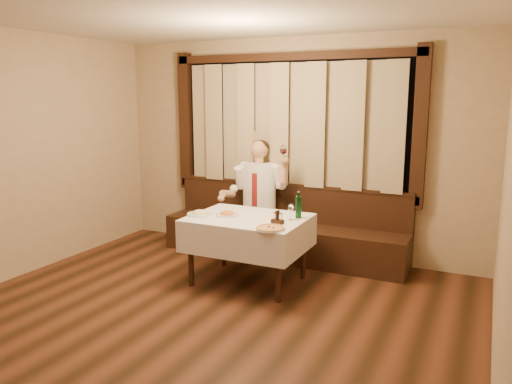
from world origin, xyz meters
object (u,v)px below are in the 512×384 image
at_px(green_bottle, 298,207).
at_px(pasta_cream, 200,211).
at_px(seated_man, 257,190).
at_px(cruet_caddy, 277,219).
at_px(pizza, 271,228).
at_px(pasta_red, 227,212).
at_px(banquette, 283,233).
at_px(dining_table, 248,226).

bearing_deg(green_bottle, pasta_cream, -162.10).
xyz_separation_m(green_bottle, seated_man, (-0.85, 0.74, -0.02)).
xyz_separation_m(pasta_cream, cruet_caddy, (0.93, 0.02, 0.01)).
xyz_separation_m(pizza, green_bottle, (0.08, 0.57, 0.11)).
bearing_deg(pasta_red, banquette, 77.14).
bearing_deg(pasta_cream, cruet_caddy, 1.37).
xyz_separation_m(dining_table, pizza, (0.44, -0.38, 0.12)).
height_order(banquette, pasta_cream, banquette).
relative_size(pasta_red, pasta_cream, 0.91).
relative_size(pizza, green_bottle, 1.02).
bearing_deg(pasta_cream, dining_table, 15.73).
relative_size(dining_table, pasta_red, 4.81).
distance_m(dining_table, pasta_cream, 0.57).
bearing_deg(pizza, pasta_red, 153.08).
bearing_deg(pasta_cream, pizza, -13.41).
bearing_deg(cruet_caddy, seated_man, 132.58).
height_order(green_bottle, cruet_caddy, green_bottle).
distance_m(pasta_cream, cruet_caddy, 0.93).
distance_m(pizza, cruet_caddy, 0.26).
xyz_separation_m(banquette, green_bottle, (0.52, -0.83, 0.57)).
bearing_deg(seated_man, banquette, 15.37).
distance_m(pizza, pasta_cream, 1.00).
bearing_deg(pasta_red, seated_man, 95.39).
relative_size(dining_table, green_bottle, 4.28).
xyz_separation_m(pizza, pasta_cream, (-0.97, 0.23, 0.03)).
relative_size(banquette, pizza, 10.61).
bearing_deg(pizza, cruet_caddy, 97.50).
relative_size(banquette, pasta_cream, 11.06).
relative_size(pasta_red, seated_man, 0.17).
distance_m(pizza, pasta_red, 0.76).
bearing_deg(pizza, seated_man, 120.43).
height_order(dining_table, pasta_red, pasta_red).
distance_m(pasta_red, pasta_cream, 0.31).
bearing_deg(dining_table, green_bottle, 20.08).
height_order(cruet_caddy, seated_man, seated_man).
distance_m(pasta_red, cruet_caddy, 0.65).
height_order(banquette, cruet_caddy, banquette).
distance_m(pizza, green_bottle, 0.59).
bearing_deg(dining_table, pasta_cream, -164.27).
bearing_deg(seated_man, pasta_cream, -100.34).
bearing_deg(cruet_caddy, pizza, -74.77).
relative_size(dining_table, cruet_caddy, 9.15).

